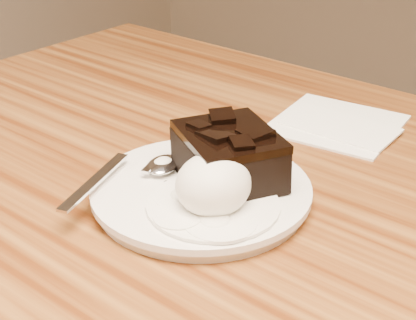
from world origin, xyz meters
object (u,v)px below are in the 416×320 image
Objects in this scene: ice_cream_scoop at (213,184)px; napkin at (337,123)px; brownie at (229,160)px; plate at (201,194)px; spoon at (163,166)px.

napkin is at bearing 95.08° from ice_cream_scoop.
ice_cream_scoop is (0.02, -0.05, 0.00)m from brownie.
plate is 2.19× the size of brownie.
brownie is at bearing -89.15° from napkin.
spoon is at bearing -103.63° from napkin.
ice_cream_scoop reaches higher than spoon.
ice_cream_scoop is at bearing -33.85° from spoon.
brownie is 0.05m from ice_cream_scoop.
napkin is at bearing 87.62° from plate.
spoon is 0.24m from napkin.
plate is at bearing -92.38° from napkin.
plate is 1.50× the size of napkin.
brownie is 0.07m from spoon.
spoon reaches higher than plate.
plate is 0.05m from spoon.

